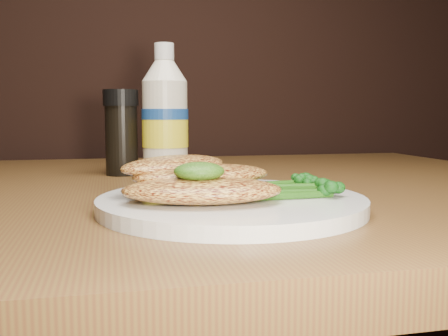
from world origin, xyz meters
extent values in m
cylinder|color=silver|center=(0.07, 0.86, 0.76)|extent=(0.26, 0.26, 0.01)
ellipsoid|color=gold|center=(0.04, 0.83, 0.77)|extent=(0.15, 0.10, 0.02)
ellipsoid|color=gold|center=(0.04, 0.87, 0.78)|extent=(0.15, 0.09, 0.02)
ellipsoid|color=gold|center=(0.02, 0.90, 0.79)|extent=(0.14, 0.13, 0.02)
ellipsoid|color=black|center=(0.03, 0.83, 0.79)|extent=(0.05, 0.04, 0.02)
camera|label=1|loc=(-0.05, 0.38, 0.84)|focal=41.19mm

